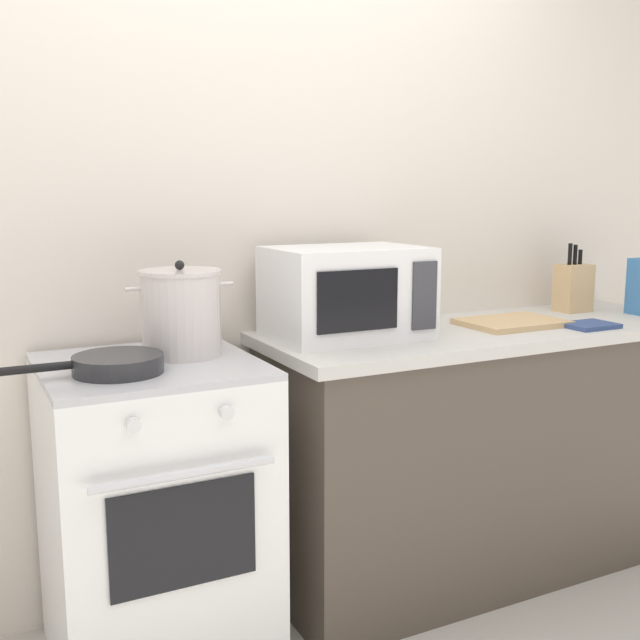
{
  "coord_description": "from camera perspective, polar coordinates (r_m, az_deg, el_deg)",
  "views": [
    {
      "loc": [
        -0.86,
        -1.5,
        1.41
      ],
      "look_at": [
        0.2,
        0.6,
        1.0
      ],
      "focal_mm": 42.54,
      "sensor_mm": 36.0,
      "label": 1
    }
  ],
  "objects": [
    {
      "name": "back_wall",
      "position": [
        2.73,
        -1.59,
        6.52
      ],
      "size": [
        4.4,
        0.1,
        2.5
      ],
      "primitive_type": "cube",
      "color": "silver",
      "rests_on": "ground_plane"
    },
    {
      "name": "lower_cabinet_right",
      "position": [
        2.92,
        12.39,
        -9.76
      ],
      "size": [
        1.64,
        0.56,
        0.88
      ],
      "primitive_type": "cube",
      "color": "#4C4238",
      "rests_on": "ground_plane"
    },
    {
      "name": "countertop_right",
      "position": [
        2.8,
        12.74,
        -0.85
      ],
      "size": [
        1.7,
        0.6,
        0.04
      ],
      "primitive_type": "cube",
      "color": "beige",
      "rests_on": "lower_cabinet_right"
    },
    {
      "name": "stove",
      "position": [
        2.36,
        -12.32,
        -14.09
      ],
      "size": [
        0.6,
        0.64,
        0.92
      ],
      "color": "white",
      "rests_on": "ground_plane"
    },
    {
      "name": "stock_pot",
      "position": [
        2.27,
        -10.41,
        0.55
      ],
      "size": [
        0.32,
        0.24,
        0.28
      ],
      "color": "silver",
      "rests_on": "stove"
    },
    {
      "name": "frying_pan",
      "position": [
        2.1,
        -15.12,
        -3.22
      ],
      "size": [
        0.44,
        0.24,
        0.05
      ],
      "color": "#28282B",
      "rests_on": "stove"
    },
    {
      "name": "microwave",
      "position": [
        2.51,
        2.02,
        2.09
      ],
      "size": [
        0.5,
        0.37,
        0.3
      ],
      "color": "white",
      "rests_on": "countertop_right"
    },
    {
      "name": "cutting_board",
      "position": [
        2.83,
        14.25,
        -0.18
      ],
      "size": [
        0.36,
        0.26,
        0.02
      ],
      "primitive_type": "cube",
      "color": "tan",
      "rests_on": "countertop_right"
    },
    {
      "name": "knife_block",
      "position": [
        3.22,
        18.52,
        2.35
      ],
      "size": [
        0.13,
        0.1,
        0.28
      ],
      "color": "tan",
      "rests_on": "countertop_right"
    },
    {
      "name": "oven_mitt",
      "position": [
        2.87,
        19.6,
        -0.37
      ],
      "size": [
        0.18,
        0.14,
        0.02
      ],
      "primitive_type": "cube",
      "color": "#33477A",
      "rests_on": "countertop_right"
    }
  ]
}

